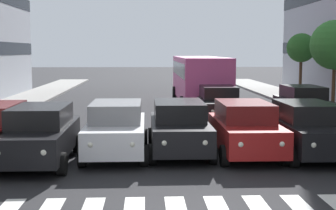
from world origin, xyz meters
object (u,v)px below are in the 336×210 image
object	(u,v)px
car_2	(245,128)
street_lamp_right	(4,33)
car_4	(116,129)
car_row2_1	(218,104)
street_tree_3	(301,48)
car_3	(179,127)
car_row2_0	(304,104)
car_5	(40,134)
bus_behind_traffic	(199,76)
car_1	(307,129)
street_tree_2	(335,45)

from	to	relation	value
car_2	street_lamp_right	distance (m)	12.89
car_4	car_row2_1	distance (m)	8.33
car_4	street_tree_3	size ratio (longest dim) A/B	1.02
street_lamp_right	car_3	bearing A→B (deg)	136.01
street_lamp_right	street_tree_3	world-z (taller)	street_lamp_right
car_3	car_row2_0	xyz separation A→B (m)	(-6.34, -6.63, 0.00)
car_5	car_row2_1	xyz separation A→B (m)	(-6.60, -8.03, 0.00)
car_2	car_row2_0	size ratio (longest dim) A/B	1.00
bus_behind_traffic	car_row2_1	bearing A→B (deg)	92.13
car_5	car_1	bearing A→B (deg)	-175.74
car_1	car_2	distance (m)	1.98
street_tree_2	car_5	bearing A→B (deg)	40.96
car_1	car_row2_1	size ratio (longest dim) A/B	1.00
car_row2_0	street_tree_3	distance (m)	10.06
car_row2_0	car_row2_1	distance (m)	4.01
car_4	street_lamp_right	distance (m)	10.01
car_row2_1	bus_behind_traffic	xyz separation A→B (m)	(0.23, -6.27, 0.97)
car_5	car_3	bearing A→B (deg)	-165.43
car_4	car_1	bearing A→B (deg)	177.07
car_2	car_4	xyz separation A→B (m)	(4.14, -0.13, 0.00)
street_lamp_right	car_1	bearing A→B (deg)	146.10
car_1	car_3	xyz separation A→B (m)	(4.08, -0.49, 0.00)
car_1	street_tree_3	size ratio (longest dim) A/B	1.02
car_4	street_lamp_right	xyz separation A→B (m)	(5.64, -7.58, 3.31)
car_row2_1	street_lamp_right	size ratio (longest dim) A/B	0.68
car_4	car_5	bearing A→B (deg)	22.85
car_3	street_tree_3	size ratio (longest dim) A/B	1.02
street_lamp_right	street_tree_3	xyz separation A→B (m)	(-16.87, -8.49, -0.66)
car_4	street_tree_3	xyz separation A→B (m)	(-11.23, -16.07, 2.65)
car_row2_1	car_5	bearing A→B (deg)	50.58
street_tree_2	car_4	bearing A→B (deg)	43.67
car_3	bus_behind_traffic	size ratio (longest dim) A/B	0.42
street_lamp_right	car_5	bearing A→B (deg)	111.84
car_3	street_tree_3	distance (m)	18.56
car_1	car_5	xyz separation A→B (m)	(8.34, 0.62, 0.00)
street_tree_2	car_row2_0	bearing A→B (deg)	53.40
car_4	street_tree_3	bearing A→B (deg)	-124.95
car_5	street_lamp_right	xyz separation A→B (m)	(3.41, -8.52, 3.31)
car_4	bus_behind_traffic	world-z (taller)	bus_behind_traffic
car_3	street_lamp_right	bearing A→B (deg)	-43.99
car_2	street_tree_2	distance (m)	13.53
car_2	bus_behind_traffic	xyz separation A→B (m)	(0.00, -13.49, 0.97)
car_1	car_3	distance (m)	4.11
car_3	car_row2_0	bearing A→B (deg)	-133.71
car_1	car_5	world-z (taller)	same
car_5	street_lamp_right	bearing A→B (deg)	-68.16
car_2	car_5	world-z (taller)	same
car_5	car_row2_0	bearing A→B (deg)	-143.87
bus_behind_traffic	street_tree_3	size ratio (longest dim) A/B	2.40
bus_behind_traffic	street_tree_3	world-z (taller)	street_tree_3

